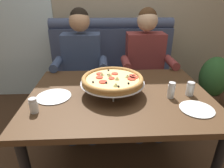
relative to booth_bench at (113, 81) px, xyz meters
name	(u,v)px	position (x,y,z in m)	size (l,w,h in m)	color
ground_plane	(118,165)	(0.00, -0.95, -0.40)	(16.00, 16.00, 0.00)	#4C3321
booth_bench	(113,81)	(0.00, 0.00, 0.00)	(1.52, 0.78, 1.13)	#424C6B
dining_table	(119,103)	(0.00, -0.95, 0.25)	(1.30, 0.95, 0.73)	#4C331E
diner_left	(81,65)	(-0.34, -0.27, 0.31)	(0.54, 0.64, 1.27)	#2D3342
diner_right	(146,64)	(0.34, -0.27, 0.31)	(0.54, 0.64, 1.27)	#2D3342
pizza	(113,80)	(-0.05, -0.94, 0.44)	(0.46, 0.46, 0.14)	silver
shaker_pepper_flakes	(190,90)	(0.50, -0.99, 0.37)	(0.06, 0.06, 0.10)	white
shaker_oregano	(34,106)	(-0.54, -1.17, 0.37)	(0.05, 0.05, 0.10)	white
shaker_parmesan	(171,91)	(0.35, -1.02, 0.38)	(0.05, 0.05, 0.11)	white
plate_near_left	(197,108)	(0.47, -1.19, 0.34)	(0.21, 0.21, 0.02)	white
plate_near_right	(54,96)	(-0.47, -0.98, 0.34)	(0.24, 0.24, 0.02)	white
patio_chair	(42,47)	(-1.20, 1.29, 0.13)	(0.43, 0.43, 0.86)	black
potted_plant	(213,81)	(1.29, -0.02, -0.01)	(0.36, 0.36, 0.70)	brown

